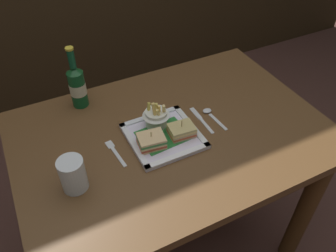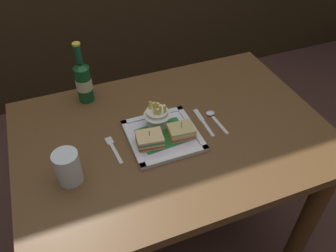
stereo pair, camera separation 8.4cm
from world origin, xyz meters
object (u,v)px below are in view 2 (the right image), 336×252
at_px(square_plate, 163,136).
at_px(knife, 203,121).
at_px(dining_table, 172,159).
at_px(sandwich_half_left, 150,140).
at_px(beer_bottle, 83,81).
at_px(sandwich_half_right, 181,131).
at_px(fork, 113,148).
at_px(water_glass, 68,169).
at_px(spoon, 213,116).
at_px(fries_cup, 157,115).

height_order(square_plate, knife, square_plate).
relative_size(dining_table, sandwich_half_left, 11.44).
bearing_deg(sandwich_half_left, beer_bottle, 113.71).
relative_size(sandwich_half_left, beer_bottle, 0.39).
bearing_deg(knife, sandwich_half_right, -155.22).
bearing_deg(fork, water_glass, -151.94).
bearing_deg(spoon, beer_bottle, 146.10).
relative_size(beer_bottle, spoon, 1.85).
height_order(fries_cup, knife, fries_cup).
bearing_deg(spoon, fork, -176.72).
xyz_separation_m(sandwich_half_right, fork, (-0.24, 0.04, -0.03)).
relative_size(sandwich_half_right, fork, 0.68).
bearing_deg(beer_bottle, water_glass, -108.17).
bearing_deg(water_glass, fries_cup, 21.86).
xyz_separation_m(fries_cup, spoon, (0.21, -0.03, -0.05)).
bearing_deg(beer_bottle, sandwich_half_left, -66.29).
bearing_deg(square_plate, fries_cup, 88.95).
relative_size(fork, spoon, 1.01).
bearing_deg(dining_table, sandwich_half_left, -158.29).
relative_size(water_glass, spoon, 0.83).
height_order(square_plate, fork, square_plate).
bearing_deg(fork, dining_table, 1.21).
distance_m(fork, knife, 0.35).
height_order(beer_bottle, water_glass, beer_bottle).
relative_size(fries_cup, water_glass, 1.00).
distance_m(sandwich_half_right, fork, 0.24).
distance_m(fries_cup, spoon, 0.22).
height_order(sandwich_half_right, water_glass, water_glass).
relative_size(dining_table, fork, 8.12).
height_order(square_plate, sandwich_half_left, sandwich_half_left).
height_order(fries_cup, beer_bottle, beer_bottle).
bearing_deg(fork, sandwich_half_left, -16.40).
height_order(square_plate, beer_bottle, beer_bottle).
xyz_separation_m(sandwich_half_left, fries_cup, (0.06, 0.09, 0.02)).
distance_m(dining_table, square_plate, 0.16).
xyz_separation_m(sandwich_half_right, beer_bottle, (-0.27, 0.34, 0.06)).
bearing_deg(square_plate, beer_bottle, 123.38).
xyz_separation_m(square_plate, water_glass, (-0.34, -0.07, 0.04)).
height_order(fries_cup, water_glass, fries_cup).
relative_size(fries_cup, spoon, 0.83).
relative_size(square_plate, fork, 1.77).
height_order(dining_table, square_plate, square_plate).
distance_m(dining_table, beer_bottle, 0.46).
relative_size(beer_bottle, fork, 1.82).
bearing_deg(spoon, sandwich_half_left, -167.94).
xyz_separation_m(dining_table, sandwich_half_right, (0.02, -0.04, 0.18)).
height_order(fries_cup, fork, fries_cup).
distance_m(fries_cup, fork, 0.20).
bearing_deg(fork, beer_bottle, 95.43).
xyz_separation_m(dining_table, sandwich_half_left, (-0.10, -0.04, 0.18)).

